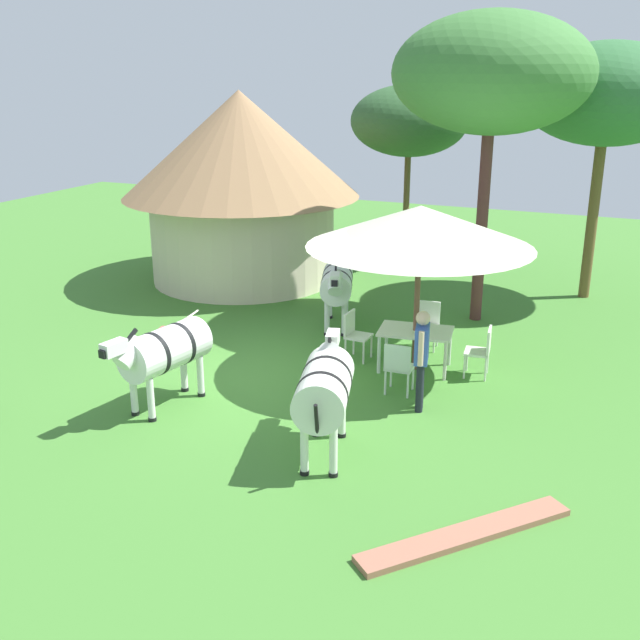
{
  "coord_description": "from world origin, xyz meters",
  "views": [
    {
      "loc": [
        5.62,
        -10.8,
        5.14
      ],
      "look_at": [
        0.79,
        0.46,
        1.0
      ],
      "focal_mm": 41.96,
      "sensor_mm": 36.0,
      "label": 1
    }
  ],
  "objects_px": {
    "thatched_hut": "(241,177)",
    "patio_chair_near_lawn": "(427,321)",
    "patio_chair_west_end": "(482,349)",
    "patio_chair_near_hut": "(399,365)",
    "striped_lounge_chair": "(175,330)",
    "zebra_toward_hut": "(325,387)",
    "zebra_by_umbrella": "(337,283)",
    "zebra_nearest_camera": "(163,351)",
    "patio_chair_east_end": "(354,332)",
    "acacia_tree_behind_hut": "(607,95)",
    "acacia_tree_far_lawn": "(492,74)",
    "acacia_tree_right_background": "(409,121)",
    "patio_dining_table": "(415,335)",
    "guest_beside_umbrella": "(422,351)",
    "shade_umbrella": "(420,227)"
  },
  "relations": [
    {
      "from": "patio_chair_near_lawn",
      "to": "acacia_tree_far_lawn",
      "type": "xyz_separation_m",
      "value": [
        0.51,
        2.08,
        4.5
      ]
    },
    {
      "from": "acacia_tree_behind_hut",
      "to": "patio_chair_east_end",
      "type": "bearing_deg",
      "value": -121.49
    },
    {
      "from": "guest_beside_umbrella",
      "to": "acacia_tree_right_background",
      "type": "distance_m",
      "value": 10.12
    },
    {
      "from": "patio_chair_west_end",
      "to": "patio_chair_near_lawn",
      "type": "xyz_separation_m",
      "value": [
        -1.27,
        1.05,
        0.0
      ]
    },
    {
      "from": "zebra_by_umbrella",
      "to": "patio_chair_west_end",
      "type": "bearing_deg",
      "value": 136.96
    },
    {
      "from": "striped_lounge_chair",
      "to": "acacia_tree_right_background",
      "type": "height_order",
      "value": "acacia_tree_right_background"
    },
    {
      "from": "patio_dining_table",
      "to": "acacia_tree_behind_hut",
      "type": "bearing_deg",
      "value": 67.78
    },
    {
      "from": "patio_dining_table",
      "to": "patio_chair_near_lawn",
      "type": "distance_m",
      "value": 1.18
    },
    {
      "from": "patio_chair_near_hut",
      "to": "striped_lounge_chair",
      "type": "bearing_deg",
      "value": 169.61
    },
    {
      "from": "patio_dining_table",
      "to": "zebra_by_umbrella",
      "type": "height_order",
      "value": "zebra_by_umbrella"
    },
    {
      "from": "patio_chair_near_hut",
      "to": "patio_chair_west_end",
      "type": "bearing_deg",
      "value": 46.54
    },
    {
      "from": "patio_chair_west_end",
      "to": "acacia_tree_far_lawn",
      "type": "distance_m",
      "value": 5.53
    },
    {
      "from": "shade_umbrella",
      "to": "zebra_nearest_camera",
      "type": "xyz_separation_m",
      "value": [
        -3.19,
        -3.08,
        -1.65
      ]
    },
    {
      "from": "patio_chair_west_end",
      "to": "acacia_tree_right_background",
      "type": "xyz_separation_m",
      "value": [
        -3.69,
        7.49,
        3.28
      ]
    },
    {
      "from": "zebra_nearest_camera",
      "to": "zebra_toward_hut",
      "type": "bearing_deg",
      "value": -177.35
    },
    {
      "from": "acacia_tree_far_lawn",
      "to": "acacia_tree_behind_hut",
      "type": "height_order",
      "value": "acacia_tree_far_lawn"
    },
    {
      "from": "thatched_hut",
      "to": "zebra_toward_hut",
      "type": "relative_size",
      "value": 2.77
    },
    {
      "from": "striped_lounge_chair",
      "to": "acacia_tree_far_lawn",
      "type": "bearing_deg",
      "value": -62.51
    },
    {
      "from": "patio_chair_near_lawn",
      "to": "acacia_tree_far_lawn",
      "type": "bearing_deg",
      "value": -108.82
    },
    {
      "from": "patio_chair_west_end",
      "to": "acacia_tree_right_background",
      "type": "bearing_deg",
      "value": 20.19
    },
    {
      "from": "guest_beside_umbrella",
      "to": "zebra_by_umbrella",
      "type": "height_order",
      "value": "guest_beside_umbrella"
    },
    {
      "from": "shade_umbrella",
      "to": "acacia_tree_far_lawn",
      "type": "distance_m",
      "value": 4.08
    },
    {
      "from": "acacia_tree_right_background",
      "to": "zebra_by_umbrella",
      "type": "bearing_deg",
      "value": -86.3
    },
    {
      "from": "zebra_toward_hut",
      "to": "zebra_nearest_camera",
      "type": "bearing_deg",
      "value": 156.12
    },
    {
      "from": "striped_lounge_chair",
      "to": "shade_umbrella",
      "type": "bearing_deg",
      "value": -92.39
    },
    {
      "from": "acacia_tree_behind_hut",
      "to": "patio_chair_near_hut",
      "type": "bearing_deg",
      "value": -108.38
    },
    {
      "from": "patio_chair_west_end",
      "to": "acacia_tree_behind_hut",
      "type": "bearing_deg",
      "value": -18.21
    },
    {
      "from": "thatched_hut",
      "to": "patio_chair_near_hut",
      "type": "bearing_deg",
      "value": -42.62
    },
    {
      "from": "patio_dining_table",
      "to": "patio_chair_west_end",
      "type": "distance_m",
      "value": 1.18
    },
    {
      "from": "zebra_nearest_camera",
      "to": "acacia_tree_behind_hut",
      "type": "bearing_deg",
      "value": -111.3
    },
    {
      "from": "thatched_hut",
      "to": "guest_beside_umbrella",
      "type": "xyz_separation_m",
      "value": [
        6.29,
        -5.77,
        -1.61
      ]
    },
    {
      "from": "acacia_tree_far_lawn",
      "to": "patio_chair_near_lawn",
      "type": "bearing_deg",
      "value": -103.89
    },
    {
      "from": "patio_chair_near_hut",
      "to": "acacia_tree_far_lawn",
      "type": "distance_m",
      "value": 6.32
    },
    {
      "from": "patio_chair_near_lawn",
      "to": "striped_lounge_chair",
      "type": "xyz_separation_m",
      "value": [
        -4.61,
        -1.72,
        -0.26
      ]
    },
    {
      "from": "patio_chair_west_end",
      "to": "patio_chair_east_end",
      "type": "distance_m",
      "value": 2.34
    },
    {
      "from": "patio_chair_near_hut",
      "to": "guest_beside_umbrella",
      "type": "xyz_separation_m",
      "value": [
        0.49,
        -0.43,
        0.47
      ]
    },
    {
      "from": "thatched_hut",
      "to": "patio_chair_near_lawn",
      "type": "relative_size",
      "value": 6.5
    },
    {
      "from": "patio_dining_table",
      "to": "guest_beside_umbrella",
      "type": "distance_m",
      "value": 1.73
    },
    {
      "from": "thatched_hut",
      "to": "zebra_nearest_camera",
      "type": "height_order",
      "value": "thatched_hut"
    },
    {
      "from": "patio_chair_east_end",
      "to": "thatched_hut",
      "type": "bearing_deg",
      "value": -129.28
    },
    {
      "from": "patio_chair_east_end",
      "to": "zebra_nearest_camera",
      "type": "xyz_separation_m",
      "value": [
        -2.02,
        -3.13,
        0.43
      ]
    },
    {
      "from": "acacia_tree_far_lawn",
      "to": "patio_chair_east_end",
      "type": "bearing_deg",
      "value": -116.43
    },
    {
      "from": "patio_chair_east_end",
      "to": "patio_chair_west_end",
      "type": "bearing_deg",
      "value": 94.38
    },
    {
      "from": "thatched_hut",
      "to": "striped_lounge_chair",
      "type": "height_order",
      "value": "thatched_hut"
    },
    {
      "from": "striped_lounge_chair",
      "to": "acacia_tree_right_background",
      "type": "relative_size",
      "value": 0.18
    },
    {
      "from": "zebra_by_umbrella",
      "to": "acacia_tree_behind_hut",
      "type": "bearing_deg",
      "value": -155.84
    },
    {
      "from": "patio_chair_west_end",
      "to": "patio_chair_near_hut",
      "type": "height_order",
      "value": "same"
    },
    {
      "from": "guest_beside_umbrella",
      "to": "zebra_toward_hut",
      "type": "relative_size",
      "value": 0.78
    },
    {
      "from": "zebra_by_umbrella",
      "to": "striped_lounge_chair",
      "type": "bearing_deg",
      "value": 19.42
    },
    {
      "from": "patio_chair_near_lawn",
      "to": "guest_beside_umbrella",
      "type": "height_order",
      "value": "guest_beside_umbrella"
    }
  ]
}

